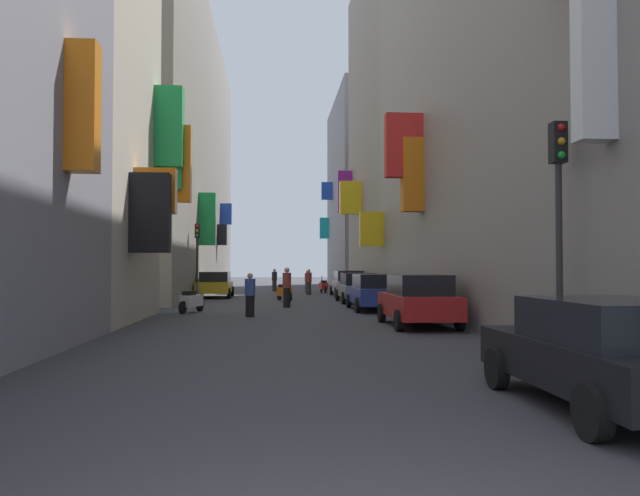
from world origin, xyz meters
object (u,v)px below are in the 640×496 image
at_px(parked_car_blue, 374,291).
at_px(pedestrian_mid_street, 308,282).
at_px(parked_car_silver, 348,283).
at_px(scooter_orange, 284,292).
at_px(parked_car_yellow, 215,284).
at_px(pedestrian_far_away, 250,295).
at_px(scooter_red, 323,286).
at_px(traffic_light_near_corner, 197,248).
at_px(parked_car_red, 418,300).
at_px(traffic_light_far_corner, 559,200).
at_px(parked_car_black, 608,352).
at_px(pedestrian_near_right, 309,282).
at_px(parked_car_grey, 358,287).
at_px(pedestrian_near_left, 287,287).
at_px(scooter_white, 191,301).
at_px(pedestrian_crossing, 274,280).

xyz_separation_m(parked_car_blue, pedestrian_mid_street, (-1.86, 16.07, -0.01)).
distance_m(parked_car_silver, scooter_orange, 5.94).
height_order(parked_car_yellow, pedestrian_far_away, pedestrian_far_away).
xyz_separation_m(scooter_red, pedestrian_mid_street, (-1.14, -0.85, 0.30)).
relative_size(parked_car_yellow, scooter_orange, 2.30).
xyz_separation_m(pedestrian_far_away, traffic_light_near_corner, (-3.17, 10.42, 2.00)).
bearing_deg(scooter_orange, parked_car_blue, -64.20).
bearing_deg(scooter_orange, pedestrian_far_away, -97.82).
height_order(parked_car_blue, scooter_orange, parked_car_blue).
bearing_deg(pedestrian_far_away, parked_car_red, -37.46).
height_order(traffic_light_near_corner, traffic_light_far_corner, traffic_light_far_corner).
xyz_separation_m(parked_car_red, pedestrian_far_away, (-5.18, 3.97, -0.03)).
height_order(parked_car_blue, parked_car_black, parked_car_blue).
xyz_separation_m(scooter_orange, pedestrian_near_right, (1.67, 6.51, 0.35)).
xyz_separation_m(parked_car_grey, pedestrian_near_right, (-1.98, 8.40, 0.04)).
relative_size(pedestrian_near_left, traffic_light_far_corner, 0.40).
bearing_deg(scooter_orange, parked_car_grey, -27.42).
bearing_deg(scooter_orange, scooter_white, -115.22).
xyz_separation_m(parked_car_black, scooter_red, (-0.79, 34.42, -0.28)).
bearing_deg(pedestrian_crossing, pedestrian_near_right, -69.31).
distance_m(parked_car_grey, pedestrian_near_left, 4.99).
xyz_separation_m(parked_car_blue, pedestrian_near_left, (-3.54, 2.06, 0.10)).
relative_size(parked_car_black, scooter_white, 2.28).
bearing_deg(parked_car_yellow, parked_car_red, -66.63).
relative_size(parked_car_grey, parked_car_blue, 1.00).
relative_size(parked_car_black, traffic_light_far_corner, 0.92).
bearing_deg(pedestrian_crossing, parked_car_red, -80.79).
distance_m(parked_car_yellow, pedestrian_near_right, 6.27).
bearing_deg(scooter_red, traffic_light_near_corner, -128.48).
height_order(scooter_red, pedestrian_near_left, pedestrian_near_left).
height_order(parked_car_red, pedestrian_crossing, pedestrian_crossing).
bearing_deg(scooter_orange, parked_car_red, -75.06).
height_order(parked_car_black, pedestrian_near_left, pedestrian_near_left).
bearing_deg(parked_car_grey, pedestrian_near_right, 103.26).
relative_size(parked_car_red, scooter_orange, 2.23).
bearing_deg(parked_car_silver, pedestrian_far_away, -110.07).
relative_size(scooter_white, traffic_light_near_corner, 0.44).
height_order(parked_car_silver, scooter_red, parked_car_silver).
bearing_deg(parked_car_silver, pedestrian_near_left, -111.93).
height_order(parked_car_red, scooter_white, parked_car_red).
relative_size(parked_car_red, pedestrian_mid_street, 2.68).
height_order(pedestrian_near_right, traffic_light_near_corner, traffic_light_near_corner).
bearing_deg(parked_car_black, pedestrian_near_left, 100.45).
relative_size(parked_car_red, parked_car_yellow, 0.97).
bearing_deg(pedestrian_crossing, parked_car_silver, -60.39).
distance_m(parked_car_yellow, parked_car_black, 29.65).
relative_size(parked_car_blue, pedestrian_far_away, 2.82).
bearing_deg(pedestrian_far_away, pedestrian_near_right, 79.59).
bearing_deg(parked_car_blue, parked_car_silver, 88.16).
height_order(parked_car_black, traffic_light_near_corner, traffic_light_near_corner).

